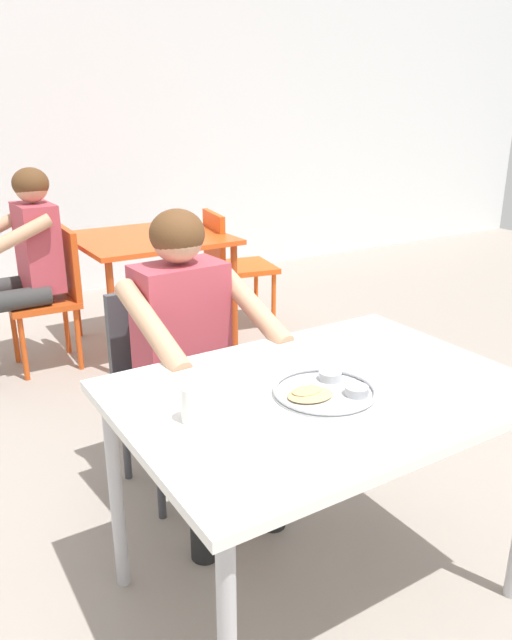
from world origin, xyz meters
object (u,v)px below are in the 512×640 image
object	(u,v)px
chair_foreground	(169,374)
chair_red_left	(54,289)
thali_tray	(326,390)
diner_foreground	(193,340)
chair_red_right	(231,261)
patron_background	(23,253)
drinking_cup	(193,403)
table_background_red	(150,248)
table_foreground	(322,409)

from	to	relation	value
chair_foreground	chair_red_left	xyz separation A→B (m)	(-0.08, 1.50, 0.00)
thali_tray	diner_foreground	world-z (taller)	diner_foreground
chair_red_right	patron_background	bearing A→B (deg)	178.60
chair_foreground	chair_red_right	world-z (taller)	chair_red_right
drinking_cup	chair_red_right	distance (m)	2.77
drinking_cup	patron_background	xyz separation A→B (m)	(0.06, 2.38, -0.08)
chair_red_right	patron_background	world-z (taller)	patron_background
chair_foreground	chair_red_right	size ratio (longest dim) A/B	0.97
chair_red_right	chair_red_left	bearing A→B (deg)	179.87
chair_red_left	chair_red_right	distance (m)	1.23
table_background_red	chair_red_left	xyz separation A→B (m)	(-0.64, -0.03, -0.17)
table_foreground	patron_background	world-z (taller)	patron_background
diner_foreground	chair_red_left	xyz separation A→B (m)	(-0.09, 1.72, -0.22)
chair_red_left	thali_tray	bearing A→B (deg)	-85.74
thali_tray	patron_background	xyz separation A→B (m)	(-0.33, 2.44, -0.03)
diner_foreground	drinking_cup	bearing A→B (deg)	-115.99
thali_tray	chair_red_right	bearing A→B (deg)	66.33
thali_tray	chair_foreground	world-z (taller)	chair_foreground
table_foreground	chair_red_left	xyz separation A→B (m)	(-0.20, 2.37, -0.19)
thali_tray	diner_foreground	xyz separation A→B (m)	(-0.09, 0.69, -0.05)
table_foreground	diner_foreground	distance (m)	0.66
thali_tray	drinking_cup	distance (m)	0.40
drinking_cup	diner_foreground	bearing A→B (deg)	64.01
table_foreground	diner_foreground	world-z (taller)	diner_foreground
chair_red_left	table_foreground	bearing A→B (deg)	-85.22
drinking_cup	diner_foreground	xyz separation A→B (m)	(0.31, 0.63, -0.09)
table_foreground	chair_foreground	world-z (taller)	chair_foreground
table_background_red	drinking_cup	bearing A→B (deg)	-109.79
table_foreground	chair_foreground	bearing A→B (deg)	97.45
table_foreground	table_background_red	xyz separation A→B (m)	(0.45, 2.40, -0.01)
diner_foreground	table_background_red	bearing A→B (deg)	72.56
table_foreground	chair_red_left	world-z (taller)	chair_red_left
thali_tray	drinking_cup	world-z (taller)	drinking_cup
thali_tray	chair_red_left	bearing A→B (deg)	94.26
drinking_cup	diner_foreground	size ratio (longest dim) A/B	0.08
diner_foreground	chair_red_left	size ratio (longest dim) A/B	1.39
diner_foreground	chair_red_right	distance (m)	2.07
drinking_cup	patron_background	bearing A→B (deg)	88.44
thali_tray	diner_foreground	distance (m)	0.69
chair_foreground	chair_red_right	distance (m)	1.88
table_foreground	thali_tray	distance (m)	0.09
chair_red_left	chair_red_right	world-z (taller)	chair_red_right
chair_foreground	diner_foreground	world-z (taller)	diner_foreground
table_foreground	drinking_cup	bearing A→B (deg)	177.41
chair_red_right	table_background_red	bearing A→B (deg)	176.55
table_foreground	thali_tray	world-z (taller)	thali_tray
table_foreground	table_background_red	distance (m)	2.44
diner_foreground	patron_background	bearing A→B (deg)	97.87
chair_foreground	table_background_red	size ratio (longest dim) A/B	0.88
chair_foreground	chair_red_left	world-z (taller)	chair_red_left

